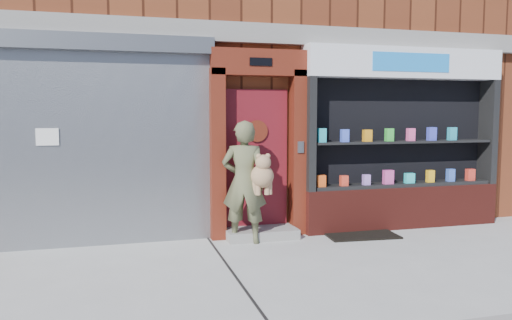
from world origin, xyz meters
name	(u,v)px	position (x,y,z in m)	size (l,w,h in m)	color
ground	(355,266)	(0.00, 0.00, 0.00)	(80.00, 80.00, 0.00)	#9E9E99
building	(241,25)	(0.00, 5.99, 4.00)	(12.00, 8.16, 8.00)	#5F2815
shutter_bay	(107,128)	(-3.00, 1.93, 1.72)	(3.10, 0.30, 3.04)	gray
red_door_bay	(258,144)	(-0.75, 1.86, 1.46)	(1.52, 0.58, 2.90)	#581B0F
pharmacy_bay	(402,146)	(1.75, 1.81, 1.37)	(3.50, 0.41, 3.00)	#5A1B15
woman	(246,181)	(-1.04, 1.50, 0.92)	(0.80, 0.64, 1.82)	brown
doormat	(359,234)	(0.82, 1.48, 0.01)	(1.11, 0.78, 0.03)	black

